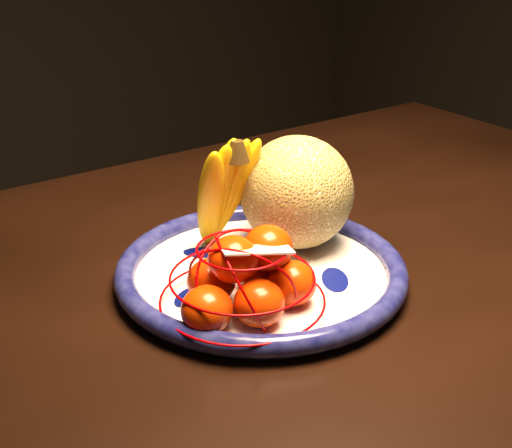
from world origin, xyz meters
TOP-DOWN VIEW (x-y plane):
  - dining_table at (-0.12, 0.07)m, footprint 1.60×0.98m
  - fruit_bowl at (-0.06, 0.09)m, footprint 0.34×0.34m
  - cantaloupe at (0.02, 0.12)m, footprint 0.14×0.14m
  - banana_bunch at (-0.06, 0.16)m, footprint 0.11×0.10m
  - mandarin_bag at (-0.12, 0.03)m, footprint 0.21×0.21m
  - price_tag at (-0.11, 0.02)m, footprint 0.08×0.05m

SIDE VIEW (x-z plane):
  - dining_table at x=-0.12m, z-range 0.31..1.11m
  - fruit_bowl at x=-0.06m, z-range 0.79..0.82m
  - mandarin_bag at x=-0.12m, z-range 0.79..0.89m
  - cantaloupe at x=0.02m, z-range 0.81..0.94m
  - price_tag at x=-0.11m, z-range 0.88..0.89m
  - banana_bunch at x=-0.06m, z-range 0.81..0.97m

